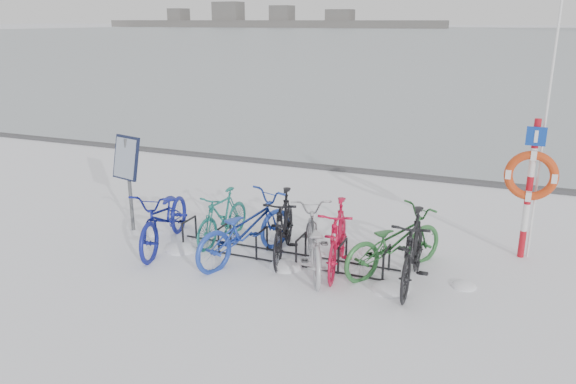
% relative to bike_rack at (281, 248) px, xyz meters
% --- Properties ---
extents(ground, '(900.00, 900.00, 0.00)m').
position_rel_bike_rack_xyz_m(ground, '(0.00, 0.00, -0.18)').
color(ground, white).
rests_on(ground, ground).
extents(ice_sheet, '(400.00, 298.00, 0.02)m').
position_rel_bike_rack_xyz_m(ice_sheet, '(0.00, 155.00, -0.17)').
color(ice_sheet, '#9CA7B1').
rests_on(ice_sheet, ground).
extents(quay_edge, '(400.00, 0.25, 0.10)m').
position_rel_bike_rack_xyz_m(quay_edge, '(0.00, 5.90, -0.13)').
color(quay_edge, '#3F3F42').
rests_on(quay_edge, ground).
extents(bike_rack, '(4.00, 0.48, 0.46)m').
position_rel_bike_rack_xyz_m(bike_rack, '(0.00, 0.00, 0.00)').
color(bike_rack, black).
rests_on(bike_rack, ground).
extents(info_board, '(0.65, 0.37, 1.84)m').
position_rel_bike_rack_xyz_m(info_board, '(-3.16, 0.12, 1.14)').
color(info_board, '#595B5E').
rests_on(info_board, ground).
extents(lifebuoy_station, '(0.83, 0.23, 4.32)m').
position_rel_bike_rack_xyz_m(lifebuoy_station, '(3.77, 1.55, 1.27)').
color(lifebuoy_station, '#AD0D1A').
rests_on(lifebuoy_station, ground).
extents(shoreline, '(180.00, 12.00, 9.50)m').
position_rel_bike_rack_xyz_m(shoreline, '(-122.02, 260.00, 2.61)').
color(shoreline, '#474747').
rests_on(shoreline, ground).
extents(bike_0, '(1.23, 2.27, 1.13)m').
position_rel_bike_rack_xyz_m(bike_0, '(-2.12, -0.26, 0.38)').
color(bike_0, navy).
rests_on(bike_0, ground).
extents(bike_1, '(0.59, 1.65, 0.98)m').
position_rel_bike_rack_xyz_m(bike_1, '(-1.30, 0.35, 0.31)').
color(bike_1, '#1C6D64').
rests_on(bike_1, ground).
extents(bike_2, '(1.43, 2.29, 1.14)m').
position_rel_bike_rack_xyz_m(bike_2, '(-0.56, -0.22, 0.39)').
color(bike_2, '#203EA8').
rests_on(bike_2, ground).
extents(bike_3, '(0.97, 1.98, 1.15)m').
position_rel_bike_rack_xyz_m(bike_3, '(-0.01, 0.14, 0.39)').
color(bike_3, black).
rests_on(bike_3, ground).
extents(bike_4, '(1.44, 2.08, 1.04)m').
position_rel_bike_rack_xyz_m(bike_4, '(0.64, -0.19, 0.34)').
color(bike_4, '#A7A9AE').
rests_on(bike_4, ground).
extents(bike_5, '(0.84, 1.94, 1.13)m').
position_rel_bike_rack_xyz_m(bike_5, '(0.99, 0.00, 0.38)').
color(bike_5, '#BA0D30').
rests_on(bike_5, ground).
extents(bike_6, '(1.72, 2.07, 1.06)m').
position_rel_bike_rack_xyz_m(bike_6, '(1.86, 0.24, 0.35)').
color(bike_6, '#2D6A33').
rests_on(bike_6, ground).
extents(bike_7, '(0.61, 1.96, 1.17)m').
position_rel_bike_rack_xyz_m(bike_7, '(2.22, -0.12, 0.40)').
color(bike_7, black).
rests_on(bike_7, ground).
extents(snow_drifts, '(6.10, 1.78, 0.20)m').
position_rel_bike_rack_xyz_m(snow_drifts, '(0.14, -0.03, -0.18)').
color(snow_drifts, white).
rests_on(snow_drifts, ground).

